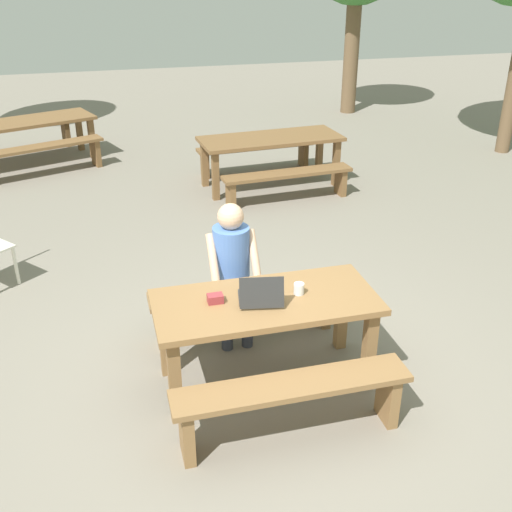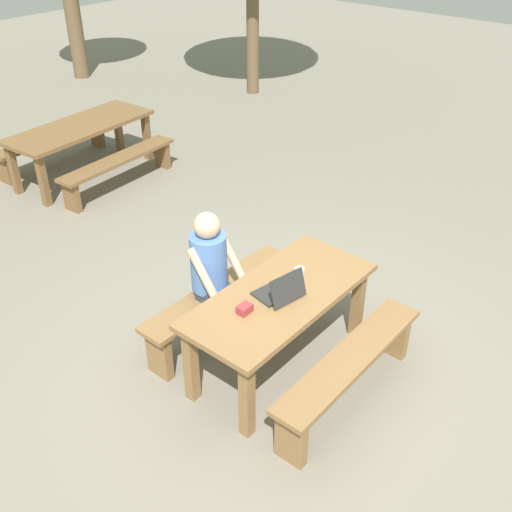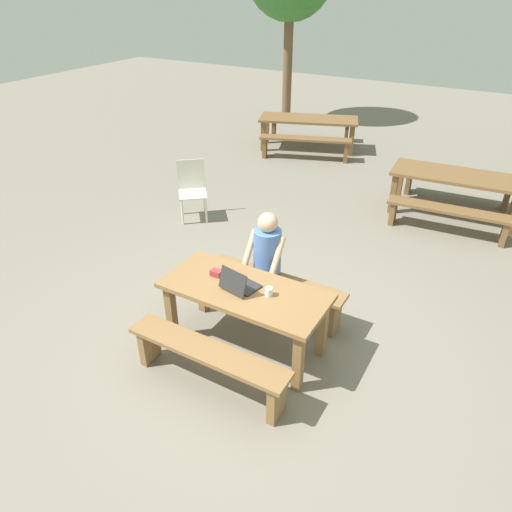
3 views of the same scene
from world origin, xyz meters
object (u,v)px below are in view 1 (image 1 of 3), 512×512
picnic_table_front (266,313)px  small_pouch (215,299)px  laptop (261,295)px  picnic_table_mid (24,127)px  person_seated (232,262)px  picnic_table_rear (271,144)px  coffee_mug (299,289)px

picnic_table_front → small_pouch: 0.41m
laptop → picnic_table_mid: size_ratio=0.16×
picnic_table_front → person_seated: bearing=99.9°
laptop → picnic_table_rear: laptop is taller
laptop → person_seated: person_seated is taller
small_pouch → picnic_table_rear: bearing=69.0°
laptop → small_pouch: 0.34m
person_seated → picnic_table_mid: bearing=110.0°
laptop → coffee_mug: bearing=-161.1°
picnic_table_front → picnic_table_mid: size_ratio=0.75×
laptop → person_seated: (-0.07, 0.68, -0.05)m
picnic_table_front → picnic_table_mid: picnic_table_front is taller
laptop → coffee_mug: 0.32m
small_pouch → picnic_table_mid: small_pouch is taller
coffee_mug → picnic_table_mid: coffee_mug is taller
picnic_table_front → picnic_table_rear: (1.31, 4.44, -0.00)m
person_seated → picnic_table_rear: (1.42, 3.79, -0.14)m
coffee_mug → picnic_table_mid: size_ratio=0.04×
laptop → person_seated: size_ratio=0.30×
picnic_table_rear → picnic_table_mid: bearing=146.4°
laptop → picnic_table_mid: bearing=-60.9°
picnic_table_rear → picnic_table_front: bearing=-110.6°
picnic_table_front → coffee_mug: bearing=3.6°
coffee_mug → picnic_table_rear: size_ratio=0.04×
picnic_table_mid → picnic_table_rear: picnic_table_rear is taller
picnic_table_front → picnic_table_mid: (-2.21, 6.41, -0.02)m
person_seated → picnic_table_rear: person_seated is taller
picnic_table_rear → person_seated: bearing=-114.8°
laptop → person_seated: bearing=-74.0°
picnic_table_front → person_seated: (-0.11, 0.65, 0.13)m
picnic_table_front → coffee_mug: 0.32m
picnic_table_front → person_seated: size_ratio=1.34×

